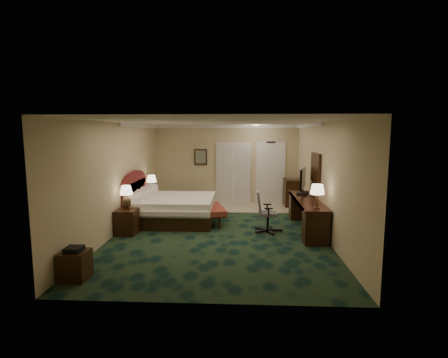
{
  "coord_description": "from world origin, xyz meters",
  "views": [
    {
      "loc": [
        0.54,
        -8.49,
        2.46
      ],
      "look_at": [
        0.08,
        0.6,
        1.24
      ],
      "focal_mm": 28.0,
      "sensor_mm": 36.0,
      "label": 1
    }
  ],
  "objects_px": {
    "bed_bench": "(214,215)",
    "lamp_far": "(152,184)",
    "desk_chair": "(268,212)",
    "minibar": "(291,192)",
    "tv": "(303,181)",
    "side_table": "(75,265)",
    "lamp_near": "(126,197)",
    "desk": "(306,215)",
    "bed": "(174,209)",
    "nightstand_far": "(152,202)",
    "nightstand_near": "(127,222)"
  },
  "relations": [
    {
      "from": "side_table",
      "to": "bed",
      "type": "bearing_deg",
      "value": 76.57
    },
    {
      "from": "bed",
      "to": "desk",
      "type": "xyz_separation_m",
      "value": [
        3.5,
        -0.66,
        0.05
      ]
    },
    {
      "from": "minibar",
      "to": "tv",
      "type": "bearing_deg",
      "value": -90.35
    },
    {
      "from": "side_table",
      "to": "tv",
      "type": "xyz_separation_m",
      "value": [
        4.45,
        3.98,
        0.9
      ]
    },
    {
      "from": "bed",
      "to": "lamp_near",
      "type": "height_order",
      "value": "lamp_near"
    },
    {
      "from": "bed",
      "to": "nightstand_far",
      "type": "xyz_separation_m",
      "value": [
        -0.95,
        1.26,
        -0.07
      ]
    },
    {
      "from": "bed",
      "to": "nightstand_far",
      "type": "height_order",
      "value": "bed"
    },
    {
      "from": "bed_bench",
      "to": "desk_chair",
      "type": "relative_size",
      "value": 1.32
    },
    {
      "from": "side_table",
      "to": "lamp_near",
      "type": "bearing_deg",
      "value": 89.82
    },
    {
      "from": "nightstand_far",
      "to": "lamp_far",
      "type": "relative_size",
      "value": 0.94
    },
    {
      "from": "bed",
      "to": "minibar",
      "type": "xyz_separation_m",
      "value": [
        3.53,
        2.31,
        0.1
      ]
    },
    {
      "from": "lamp_near",
      "to": "desk",
      "type": "relative_size",
      "value": 0.21
    },
    {
      "from": "desk",
      "to": "bed_bench",
      "type": "bearing_deg",
      "value": 166.73
    },
    {
      "from": "nightstand_near",
      "to": "nightstand_far",
      "type": "bearing_deg",
      "value": 90.49
    },
    {
      "from": "nightstand_far",
      "to": "minibar",
      "type": "relative_size",
      "value": 0.61
    },
    {
      "from": "nightstand_far",
      "to": "lamp_far",
      "type": "height_order",
      "value": "lamp_far"
    },
    {
      "from": "side_table",
      "to": "nightstand_far",
      "type": "bearing_deg",
      "value": 90.14
    },
    {
      "from": "lamp_far",
      "to": "desk",
      "type": "bearing_deg",
      "value": -23.2
    },
    {
      "from": "nightstand_near",
      "to": "lamp_far",
      "type": "bearing_deg",
      "value": 90.48
    },
    {
      "from": "side_table",
      "to": "bed_bench",
      "type": "bearing_deg",
      "value": 61.72
    },
    {
      "from": "side_table",
      "to": "desk_chair",
      "type": "distance_m",
      "value": 4.58
    },
    {
      "from": "bed_bench",
      "to": "lamp_far",
      "type": "bearing_deg",
      "value": 132.82
    },
    {
      "from": "lamp_far",
      "to": "desk_chair",
      "type": "height_order",
      "value": "lamp_far"
    },
    {
      "from": "bed",
      "to": "lamp_near",
      "type": "distance_m",
      "value": 1.62
    },
    {
      "from": "nightstand_far",
      "to": "bed_bench",
      "type": "relative_size",
      "value": 0.41
    },
    {
      "from": "bed",
      "to": "nightstand_near",
      "type": "bearing_deg",
      "value": -126.62
    },
    {
      "from": "lamp_near",
      "to": "side_table",
      "type": "distance_m",
      "value": 2.77
    },
    {
      "from": "bed",
      "to": "side_table",
      "type": "distance_m",
      "value": 4.02
    },
    {
      "from": "nightstand_near",
      "to": "lamp_far",
      "type": "xyz_separation_m",
      "value": [
        -0.02,
        2.48,
        0.54
      ]
    },
    {
      "from": "nightstand_far",
      "to": "tv",
      "type": "xyz_separation_m",
      "value": [
        4.46,
        -1.19,
        0.86
      ]
    },
    {
      "from": "bed",
      "to": "tv",
      "type": "xyz_separation_m",
      "value": [
        3.51,
        0.07,
        0.79
      ]
    },
    {
      "from": "bed",
      "to": "lamp_near",
      "type": "bearing_deg",
      "value": -127.28
    },
    {
      "from": "desk",
      "to": "tv",
      "type": "relative_size",
      "value": 3.03
    },
    {
      "from": "bed",
      "to": "side_table",
      "type": "relative_size",
      "value": 4.51
    },
    {
      "from": "nightstand_near",
      "to": "lamp_far",
      "type": "distance_m",
      "value": 2.54
    },
    {
      "from": "nightstand_near",
      "to": "desk",
      "type": "xyz_separation_m",
      "value": [
        4.42,
        0.58,
        0.09
      ]
    },
    {
      "from": "bed",
      "to": "tv",
      "type": "distance_m",
      "value": 3.6
    },
    {
      "from": "side_table",
      "to": "minibar",
      "type": "xyz_separation_m",
      "value": [
        4.46,
        6.21,
        0.21
      ]
    },
    {
      "from": "nightstand_near",
      "to": "desk",
      "type": "relative_size",
      "value": 0.22
    },
    {
      "from": "bed",
      "to": "nightstand_near",
      "type": "height_order",
      "value": "bed"
    },
    {
      "from": "lamp_far",
      "to": "nightstand_near",
      "type": "bearing_deg",
      "value": -89.52
    },
    {
      "from": "lamp_far",
      "to": "minibar",
      "type": "height_order",
      "value": "lamp_far"
    },
    {
      "from": "nightstand_near",
      "to": "desk",
      "type": "distance_m",
      "value": 4.46
    },
    {
      "from": "bed",
      "to": "desk_chair",
      "type": "relative_size",
      "value": 2.14
    },
    {
      "from": "lamp_far",
      "to": "tv",
      "type": "xyz_separation_m",
      "value": [
        4.46,
        -1.17,
        0.29
      ]
    },
    {
      "from": "lamp_near",
      "to": "desk_chair",
      "type": "height_order",
      "value": "lamp_near"
    },
    {
      "from": "nightstand_near",
      "to": "nightstand_far",
      "type": "distance_m",
      "value": 2.51
    },
    {
      "from": "tv",
      "to": "bed",
      "type": "bearing_deg",
      "value": -162.68
    },
    {
      "from": "desk",
      "to": "bed",
      "type": "bearing_deg",
      "value": 169.25
    },
    {
      "from": "bed",
      "to": "lamp_near",
      "type": "relative_size",
      "value": 3.74
    }
  ]
}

